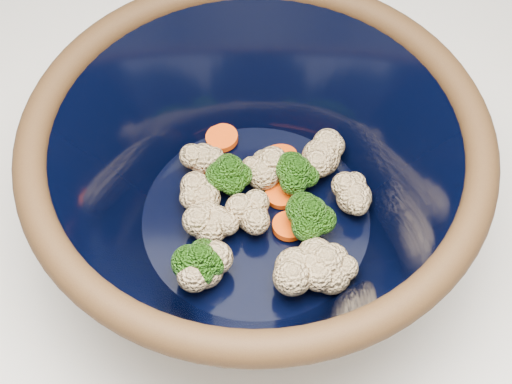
{
  "coord_description": "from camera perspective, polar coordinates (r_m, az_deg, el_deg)",
  "views": [
    {
      "loc": [
        -0.01,
        -0.21,
        1.45
      ],
      "look_at": [
        -0.01,
        0.12,
        0.97
      ],
      "focal_mm": 50.0,
      "sensor_mm": 36.0,
      "label": 1
    }
  ],
  "objects": [
    {
      "name": "vegetable_pile",
      "position": [
        0.59,
        0.83,
        -1.69
      ],
      "size": [
        0.16,
        0.18,
        0.05
      ],
      "color": "#608442",
      "rests_on": "mixing_bowl"
    },
    {
      "name": "mixing_bowl",
      "position": [
        0.56,
        0.0,
        0.85
      ],
      "size": [
        0.36,
        0.36,
        0.15
      ],
      "rotation": [
        0.0,
        0.0,
        -0.07
      ],
      "color": "black",
      "rests_on": "counter"
    }
  ]
}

